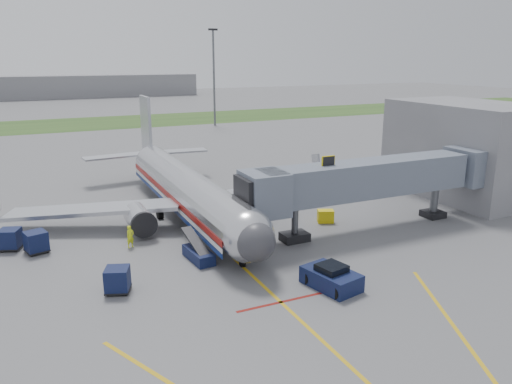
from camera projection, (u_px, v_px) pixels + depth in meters
name	position (u px, v px, depth m)	size (l,w,h in m)	color
ground	(254.00, 277.00, 34.43)	(400.00, 400.00, 0.00)	#565659
grass_strip	(89.00, 123.00, 113.17)	(300.00, 25.00, 0.01)	#2D4C1E
apron_markings	(309.00, 328.00, 27.95)	(21.52, 50.00, 0.01)	gold
airliner	(187.00, 189.00, 47.08)	(32.10, 35.67, 10.25)	silver
jet_bridge	(365.00, 180.00, 42.86)	(25.30, 4.00, 6.90)	slate
terminal	(466.00, 149.00, 54.06)	(10.00, 16.00, 10.00)	slate
light_mast_right	(214.00, 75.00, 107.38)	(2.00, 0.44, 20.40)	#595B60
distant_terminal	(30.00, 87.00, 178.05)	(120.00, 14.00, 8.00)	slate
pushback_tug	(331.00, 278.00, 32.82)	(3.07, 4.18, 1.57)	#0B1B34
baggage_cart_a	(10.00, 239.00, 39.21)	(1.98, 1.98, 1.66)	#0B1B34
baggage_cart_b	(117.00, 280.00, 32.09)	(1.97, 1.97, 1.65)	#0B1B34
baggage_cart_c	(36.00, 242.00, 38.56)	(1.94, 1.94, 1.69)	#0B1B34
belt_loader	(198.00, 254.00, 37.22)	(1.60, 4.09, 1.96)	#0B1B34
ground_power_cart	(326.00, 216.00, 45.72)	(1.70, 1.45, 1.15)	yellow
ramp_worker	(130.00, 237.00, 39.59)	(0.66, 0.43, 1.81)	#D2E81B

